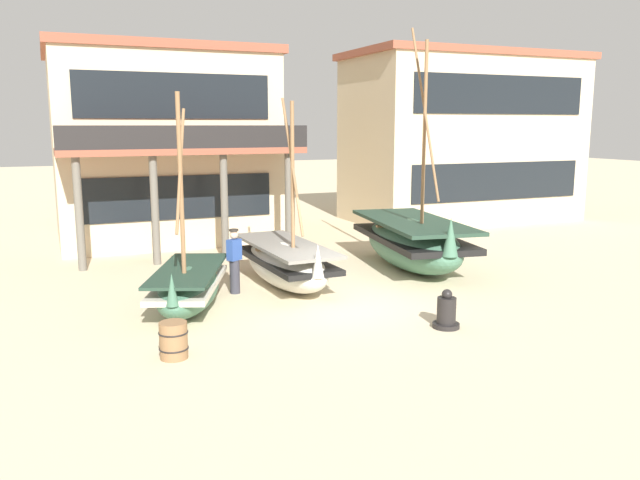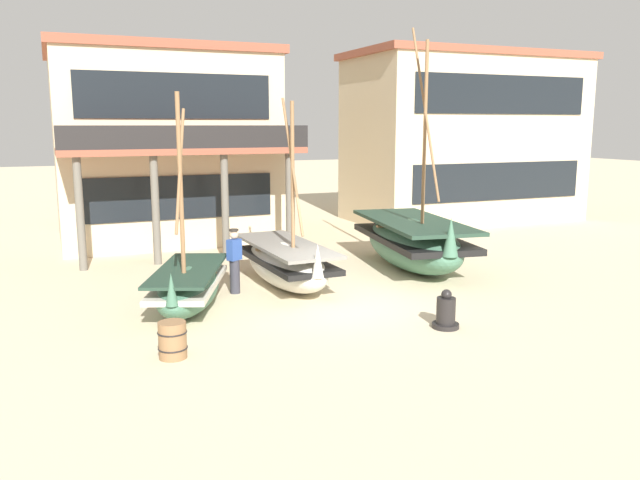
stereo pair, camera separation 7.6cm
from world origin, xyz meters
name	(u,v)px [view 2 (the right image)]	position (x,y,z in m)	size (l,w,h in m)	color
ground_plane	(336,303)	(0.00, 0.00, 0.00)	(120.00, 120.00, 0.00)	beige
fishing_boat_near_left	(188,286)	(-3.44, 0.82, 0.57)	(2.63, 3.90, 5.02)	#427056
fishing_boat_centre_large	(413,242)	(3.72, 2.57, 0.82)	(3.03, 5.69, 7.10)	#427056
fishing_boat_far_right	(286,263)	(-0.57, 2.00, 0.65)	(1.67, 4.46, 5.00)	silver
fisherman_by_hull	(234,262)	(-2.04, 1.85, 0.83)	(0.42, 0.38, 1.68)	#33333D
capstan_winch	(446,313)	(1.37, -2.71, 0.33)	(0.58, 0.58, 0.85)	black
wooden_barrel	(173,340)	(-4.36, -2.25, 0.35)	(0.56, 0.56, 0.70)	olive
harbor_building_main	(163,145)	(-2.23, 11.00, 3.55)	(8.01, 8.34, 7.08)	beige
harbor_building_annex	(463,138)	(11.15, 10.69, 3.73)	(10.43, 5.55, 7.44)	beige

